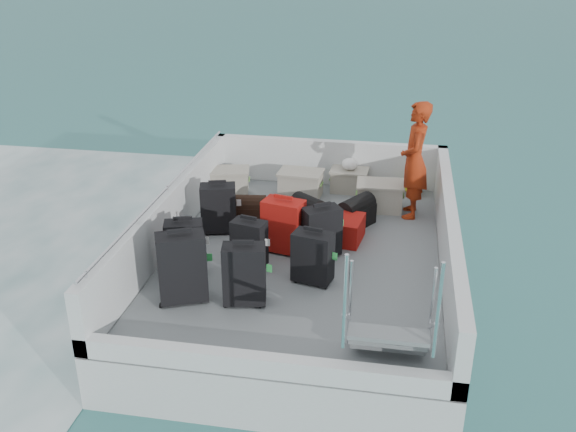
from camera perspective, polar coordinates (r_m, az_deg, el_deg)
name	(u,v)px	position (r m, az deg, el deg)	size (l,w,h in m)	color
ground	(303,295)	(8.31, 1.36, -7.05)	(160.00, 160.00, 0.00)	#1A5D5A
ferry_hull	(303,275)	(8.16, 1.38, -5.25)	(3.60, 5.00, 0.60)	silver
deck	(304,253)	(8.02, 1.40, -3.31)	(3.30, 4.70, 0.02)	slate
deck_fittings	(329,239)	(7.52, 3.67, -2.06)	(3.60, 5.00, 0.90)	silver
suitcase_0	(182,268)	(6.92, -9.39, -4.62)	(0.51, 0.29, 0.79)	black
suitcase_1	(185,248)	(7.50, -9.18, -2.81)	(0.43, 0.25, 0.65)	black
suitcase_2	(219,209)	(8.46, -6.20, 0.64)	(0.46, 0.27, 0.66)	black
suitcase_3	(244,275)	(6.82, -3.91, -5.27)	(0.45, 0.26, 0.69)	black
suitcase_4	(249,244)	(7.57, -3.47, -2.51)	(0.39, 0.23, 0.59)	black
suitcase_5	(283,226)	(7.90, -0.41, -0.91)	(0.49, 0.29, 0.68)	maroon
suitcase_6	(313,258)	(7.23, 2.21, -3.73)	(0.44, 0.26, 0.61)	black
suitcase_7	(321,232)	(7.81, 2.99, -1.45)	(0.45, 0.26, 0.63)	black
suitcase_8	(331,227)	(8.32, 3.85, -1.00)	(0.53, 0.80, 0.32)	maroon
duffel_0	(249,213)	(8.72, -3.46, 0.25)	(0.45, 0.30, 0.32)	black
duffel_1	(308,214)	(8.69, 1.77, 0.20)	(0.44, 0.30, 0.32)	black
duffel_2	(356,215)	(8.70, 6.07, 0.12)	(0.54, 0.30, 0.32)	black
crate_0	(230,181)	(9.84, -5.19, 3.10)	(0.55, 0.38, 0.33)	#A49E8F
crate_1	(301,185)	(9.62, 1.13, 2.81)	(0.61, 0.42, 0.37)	#A49E8F
crate_2	(349,181)	(9.86, 5.45, 3.09)	(0.53, 0.36, 0.32)	#A49E8F
crate_3	(380,197)	(9.26, 8.15, 1.70)	(0.62, 0.43, 0.38)	#A49E8F
yellow_bag	(413,187)	(9.90, 11.08, 2.53)	(0.28, 0.26, 0.22)	yellow
white_bag	(350,166)	(9.77, 5.51, 4.46)	(0.24, 0.24, 0.18)	white
passenger	(415,160)	(8.91, 11.18, 4.88)	(0.60, 0.39, 1.62)	red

